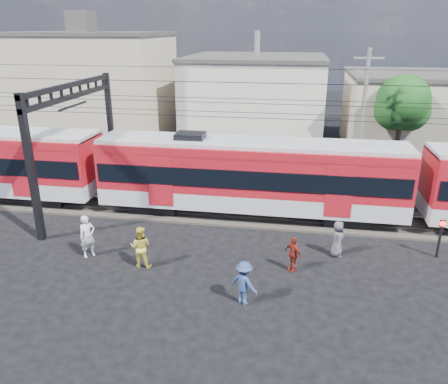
{
  "coord_description": "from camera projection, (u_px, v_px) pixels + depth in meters",
  "views": [
    {
      "loc": [
        1.89,
        -13.82,
        9.62
      ],
      "look_at": [
        -1.28,
        5.0,
        2.43
      ],
      "focal_mm": 35.0,
      "sensor_mm": 36.0,
      "label": 1
    }
  ],
  "objects": [
    {
      "name": "pedestrian_a",
      "position": [
        87.0,
        236.0,
        19.31
      ],
      "size": [
        0.82,
        0.84,
        1.95
      ],
      "primitive_type": "imported",
      "rotation": [
        0.0,
        0.0,
        0.86
      ],
      "color": "silver",
      "rests_on": "ground"
    },
    {
      "name": "ground",
      "position": [
        236.0,
        300.0,
        16.44
      ],
      "size": [
        120.0,
        120.0,
        0.0
      ],
      "primitive_type": "plane",
      "color": "black",
      "rests_on": "ground"
    },
    {
      "name": "rail_near",
      "position": [
        255.0,
        218.0,
        23.06
      ],
      "size": [
        70.0,
        0.12,
        0.12
      ],
      "primitive_type": "cube",
      "color": "#59544C",
      "rests_on": "track_bed"
    },
    {
      "name": "building_west",
      "position": [
        88.0,
        86.0,
        39.58
      ],
      "size": [
        14.28,
        10.2,
        9.3
      ],
      "color": "tan",
      "rests_on": "ground"
    },
    {
      "name": "catenary",
      "position": [
        98.0,
        117.0,
        23.35
      ],
      "size": [
        70.0,
        9.3,
        7.52
      ],
      "color": "black",
      "rests_on": "ground"
    },
    {
      "name": "pedestrian_d",
      "position": [
        293.0,
        254.0,
        18.21
      ],
      "size": [
        0.92,
        0.91,
        1.55
      ],
      "primitive_type": "imported",
      "rotation": [
        0.0,
        0.0,
        -0.77
      ],
      "color": "maroon",
      "rests_on": "ground"
    },
    {
      "name": "track_bed",
      "position": [
        256.0,
        215.0,
        23.8
      ],
      "size": [
        70.0,
        3.4,
        0.12
      ],
      "primitive_type": "cube",
      "color": "#2D2823",
      "rests_on": "ground"
    },
    {
      "name": "tree_near",
      "position": [
        405.0,
        105.0,
        30.06
      ],
      "size": [
        3.82,
        3.64,
        6.72
      ],
      "color": "#382619",
      "rests_on": "ground"
    },
    {
      "name": "crossing_signal",
      "position": [
        441.0,
        232.0,
        19.11
      ],
      "size": [
        0.26,
        0.26,
        1.81
      ],
      "color": "black",
      "rests_on": "ground"
    },
    {
      "name": "pedestrian_c",
      "position": [
        244.0,
        283.0,
        15.96
      ],
      "size": [
        1.29,
        1.1,
        1.74
      ],
      "primitive_type": "imported",
      "rotation": [
        0.0,
        0.0,
        2.66
      ],
      "color": "navy",
      "rests_on": "ground"
    },
    {
      "name": "rail_far",
      "position": [
        258.0,
        208.0,
        24.45
      ],
      "size": [
        70.0,
        0.12,
        0.12
      ],
      "primitive_type": "cube",
      "color": "#59544C",
      "rests_on": "track_bed"
    },
    {
      "name": "pedestrian_b",
      "position": [
        141.0,
        247.0,
        18.48
      ],
      "size": [
        0.91,
        0.72,
        1.85
      ],
      "primitive_type": "imported",
      "rotation": [
        0.0,
        0.0,
        3.16
      ],
      "color": "gold",
      "rests_on": "ground"
    },
    {
      "name": "building_midwest",
      "position": [
        256.0,
        97.0,
        40.37
      ],
      "size": [
        12.24,
        12.24,
        7.3
      ],
      "color": "beige",
      "rests_on": "ground"
    },
    {
      "name": "commuter_train",
      "position": [
        254.0,
        174.0,
        23.0
      ],
      "size": [
        50.3,
        3.08,
        4.17
      ],
      "color": "black",
      "rests_on": "ground"
    },
    {
      "name": "utility_pole_mid",
      "position": [
        363.0,
        113.0,
        27.74
      ],
      "size": [
        1.8,
        0.24,
        8.5
      ],
      "color": "slate",
      "rests_on": "ground"
    },
    {
      "name": "pedestrian_e",
      "position": [
        337.0,
        239.0,
        19.4
      ],
      "size": [
        0.64,
        0.88,
        1.66
      ],
      "primitive_type": "imported",
      "rotation": [
        0.0,
        0.0,
        1.72
      ],
      "color": "#4A4A4F",
      "rests_on": "ground"
    }
  ]
}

